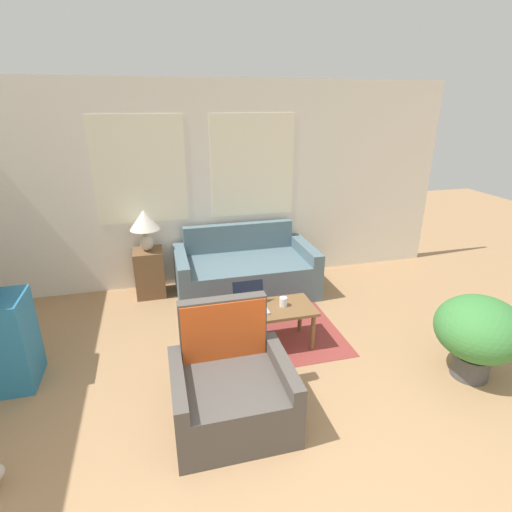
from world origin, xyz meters
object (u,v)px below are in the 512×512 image
object	(u,v)px
table_lamp	(145,223)
cup_navy	(283,302)
couch	(245,272)
coffee_table	(269,313)
potted_plant	(479,331)
laptop	(251,303)
armchair	(231,390)

from	to	relation	value
table_lamp	cup_navy	distance (m)	2.02
table_lamp	cup_navy	world-z (taller)	table_lamp
couch	cup_navy	size ratio (longest dim) A/B	19.07
couch	coffee_table	world-z (taller)	couch
coffee_table	cup_navy	xyz separation A→B (m)	(0.15, 0.01, 0.10)
potted_plant	laptop	bearing A→B (deg)	151.93
armchair	potted_plant	size ratio (longest dim) A/B	1.19
cup_navy	potted_plant	world-z (taller)	potted_plant
laptop	coffee_table	bearing A→B (deg)	-13.88
table_lamp	coffee_table	world-z (taller)	table_lamp
couch	coffee_table	distance (m)	1.29
coffee_table	laptop	bearing A→B (deg)	166.12
couch	armchair	bearing A→B (deg)	-105.66
armchair	coffee_table	xyz separation A→B (m)	(0.57, 0.89, 0.11)
coffee_table	cup_navy	bearing A→B (deg)	4.88
cup_navy	potted_plant	xyz separation A→B (m)	(1.49, -0.94, -0.00)
armchair	laptop	distance (m)	1.03
armchair	cup_navy	distance (m)	1.17
armchair	coffee_table	size ratio (longest dim) A/B	1.02
coffee_table	laptop	size ratio (longest dim) A/B	2.92
couch	coffee_table	bearing A→B (deg)	-91.90
table_lamp	coffee_table	distance (m)	1.97
coffee_table	cup_navy	distance (m)	0.18
couch	cup_navy	distance (m)	1.29
potted_plant	couch	bearing A→B (deg)	125.81
cup_navy	couch	bearing A→B (deg)	94.76
armchair	cup_navy	size ratio (longest dim) A/B	10.07
armchair	potted_plant	distance (m)	2.21
coffee_table	laptop	xyz separation A→B (m)	(-0.18, 0.04, 0.11)
armchair	table_lamp	size ratio (longest dim) A/B	1.78
table_lamp	cup_navy	size ratio (longest dim) A/B	5.65
couch	laptop	size ratio (longest dim) A/B	5.67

